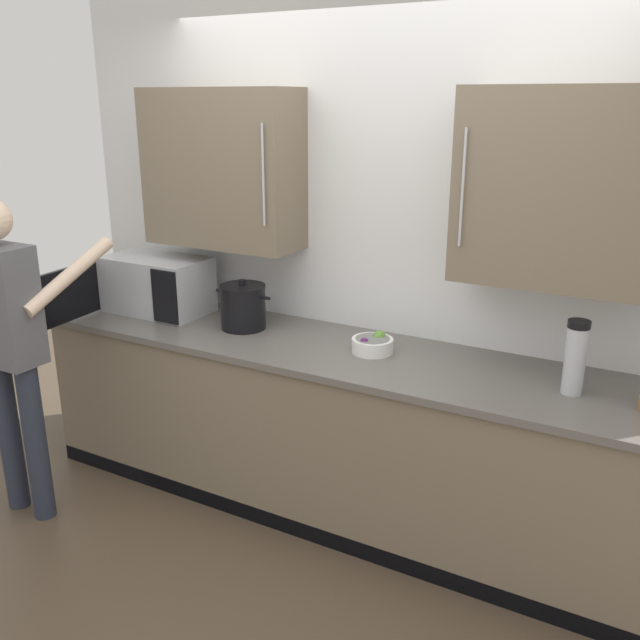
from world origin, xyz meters
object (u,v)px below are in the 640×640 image
object	(u,v)px
thermos_flask	(575,357)
person_figure	(9,334)
microwave_oven	(151,284)
fruit_bowl	(373,344)
stock_pot	(243,307)

from	to	relation	value
thermos_flask	person_figure	size ratio (longest dim) A/B	0.19
microwave_oven	fruit_bowl	xyz separation A→B (m)	(1.41, 0.00, -0.12)
person_figure	thermos_flask	bearing A→B (deg)	17.75
fruit_bowl	person_figure	xyz separation A→B (m)	(-1.57, -0.84, 0.04)
fruit_bowl	stock_pot	world-z (taller)	stock_pot
microwave_oven	fruit_bowl	size ratio (longest dim) A/B	3.82
thermos_flask	person_figure	distance (m)	2.64
thermos_flask	stock_pot	world-z (taller)	thermos_flask
microwave_oven	person_figure	size ratio (longest dim) A/B	0.47
microwave_oven	thermos_flask	distance (m)	2.35
microwave_oven	thermos_flask	bearing A→B (deg)	-0.90
microwave_oven	stock_pot	size ratio (longest dim) A/B	2.28
microwave_oven	person_figure	xyz separation A→B (m)	(-0.16, -0.84, -0.08)
stock_pot	person_figure	xyz separation A→B (m)	(-0.80, -0.84, -0.04)
fruit_bowl	thermos_flask	xyz separation A→B (m)	(0.94, -0.04, 0.12)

